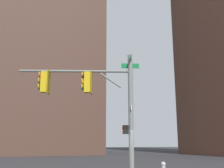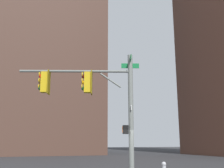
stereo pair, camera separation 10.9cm
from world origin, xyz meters
name	(u,v)px [view 1 (the left image)]	position (x,y,z in m)	size (l,w,h in m)	color
signal_pole_assembly	(98,97)	(-1.46, 0.47, 4.03)	(5.58, 2.27, 6.17)	slate
building_brick_midblock	(42,45)	(-1.59, 38.63, 20.21)	(19.90, 18.80, 40.43)	#4C3328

